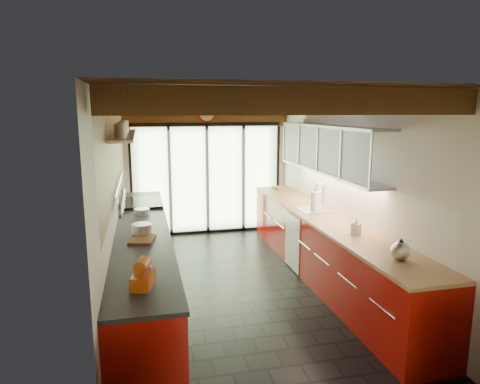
{
  "coord_description": "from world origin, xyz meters",
  "views": [
    {
      "loc": [
        -1.24,
        -5.49,
        2.41
      ],
      "look_at": [
        0.12,
        0.4,
        1.25
      ],
      "focal_mm": 32.0,
      "sensor_mm": 36.0,
      "label": 1
    }
  ],
  "objects_px": {
    "paper_towel": "(315,201)",
    "kettle": "(401,250)",
    "bowl": "(276,188)",
    "soap_bottle": "(356,226)",
    "stand_mixer": "(143,275)"
  },
  "relations": [
    {
      "from": "stand_mixer",
      "to": "kettle",
      "type": "distance_m",
      "value": 2.54
    },
    {
      "from": "bowl",
      "to": "kettle",
      "type": "bearing_deg",
      "value": -90.0
    },
    {
      "from": "stand_mixer",
      "to": "soap_bottle",
      "type": "relative_size",
      "value": 1.58
    },
    {
      "from": "kettle",
      "to": "paper_towel",
      "type": "bearing_deg",
      "value": 90.0
    },
    {
      "from": "kettle",
      "to": "soap_bottle",
      "type": "relative_size",
      "value": 1.39
    },
    {
      "from": "stand_mixer",
      "to": "paper_towel",
      "type": "xyz_separation_m",
      "value": [
        2.54,
        2.3,
        0.04
      ]
    },
    {
      "from": "stand_mixer",
      "to": "paper_towel",
      "type": "relative_size",
      "value": 0.92
    },
    {
      "from": "soap_bottle",
      "to": "bowl",
      "type": "height_order",
      "value": "soap_bottle"
    },
    {
      "from": "paper_towel",
      "to": "kettle",
      "type": "bearing_deg",
      "value": -90.0
    },
    {
      "from": "stand_mixer",
      "to": "soap_bottle",
      "type": "bearing_deg",
      "value": 21.85
    },
    {
      "from": "paper_towel",
      "to": "bowl",
      "type": "relative_size",
      "value": 1.83
    },
    {
      "from": "bowl",
      "to": "paper_towel",
      "type": "bearing_deg",
      "value": -90.0
    },
    {
      "from": "stand_mixer",
      "to": "paper_towel",
      "type": "distance_m",
      "value": 3.43
    },
    {
      "from": "stand_mixer",
      "to": "soap_bottle",
      "type": "xyz_separation_m",
      "value": [
        2.54,
        1.02,
        -0.0
      ]
    },
    {
      "from": "kettle",
      "to": "soap_bottle",
      "type": "xyz_separation_m",
      "value": [
        -0.0,
        0.92,
        -0.0
      ]
    }
  ]
}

